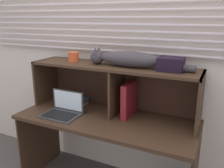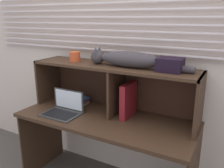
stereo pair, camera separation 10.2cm
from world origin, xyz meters
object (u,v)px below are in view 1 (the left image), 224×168
(binder_upright, at_px, (129,99))
(small_basket, at_px, (74,57))
(cat, at_px, (128,59))
(book_stack, at_px, (74,102))
(laptop, at_px, (63,110))
(storage_box, at_px, (171,64))

(binder_upright, xyz_separation_m, small_basket, (-0.55, 0.00, 0.33))
(cat, distance_m, book_stack, 0.72)
(laptop, height_order, binder_upright, binder_upright)
(binder_upright, xyz_separation_m, book_stack, (-0.57, 0.00, -0.12))
(binder_upright, relative_size, book_stack, 1.25)
(cat, bearing_deg, laptop, -156.44)
(laptop, bearing_deg, book_stack, 100.09)
(laptop, distance_m, small_basket, 0.49)
(laptop, bearing_deg, small_basket, 94.86)
(cat, height_order, small_basket, cat)
(cat, height_order, storage_box, cat)
(book_stack, bearing_deg, binder_upright, -0.08)
(cat, height_order, laptop, cat)
(laptop, xyz_separation_m, binder_upright, (0.53, 0.22, 0.11))
(laptop, height_order, book_stack, laptop)
(book_stack, bearing_deg, storage_box, -0.05)
(book_stack, height_order, small_basket, small_basket)
(book_stack, distance_m, small_basket, 0.44)
(book_stack, relative_size, storage_box, 1.26)
(cat, distance_m, laptop, 0.72)
(small_basket, distance_m, storage_box, 0.88)
(laptop, relative_size, binder_upright, 1.09)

